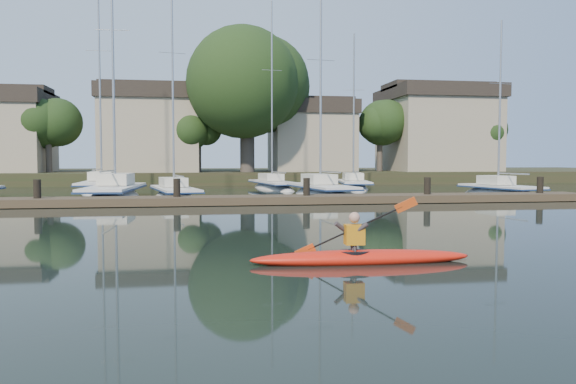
{
  "coord_description": "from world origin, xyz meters",
  "views": [
    {
      "loc": [
        -1.99,
        -11.9,
        2.09
      ],
      "look_at": [
        0.38,
        3.06,
        1.2
      ],
      "focal_mm": 35.0,
      "sensor_mm": 36.0,
      "label": 1
    }
  ],
  "objects": [
    {
      "name": "ground",
      "position": [
        0.0,
        0.0,
        0.0
      ],
      "size": [
        160.0,
        160.0,
        0.0
      ],
      "primitive_type": "plane",
      "color": "black",
      "rests_on": "ground"
    },
    {
      "name": "kayak",
      "position": [
        1.19,
        -1.09,
        0.18
      ],
      "size": [
        4.53,
        1.02,
        1.44
      ],
      "rotation": [
        0.0,
        0.0,
        -0.03
      ],
      "color": "red",
      "rests_on": "ground"
    },
    {
      "name": "dock",
      "position": [
        0.0,
        14.0,
        0.2
      ],
      "size": [
        34.0,
        2.0,
        1.8
      ],
      "color": "#493C29",
      "rests_on": "ground"
    },
    {
      "name": "sailboat_1",
      "position": [
        -6.44,
        18.82,
        -0.21
      ],
      "size": [
        2.8,
        9.48,
        15.32
      ],
      "rotation": [
        0.0,
        0.0,
        -0.05
      ],
      "color": "silver",
      "rests_on": "ground"
    },
    {
      "name": "sailboat_2",
      "position": [
        -3.32,
        19.06,
        -0.17
      ],
      "size": [
        3.47,
        8.32,
        13.42
      ],
      "rotation": [
        0.0,
        0.0,
        0.2
      ],
      "color": "silver",
      "rests_on": "ground"
    },
    {
      "name": "sailboat_3",
      "position": [
        4.87,
        19.15,
        -0.2
      ],
      "size": [
        3.21,
        8.47,
        13.32
      ],
      "rotation": [
        0.0,
        0.0,
        0.13
      ],
      "color": "silver",
      "rests_on": "ground"
    },
    {
      "name": "sailboat_4",
      "position": [
        15.16,
        18.07,
        -0.18
      ],
      "size": [
        3.09,
        6.85,
        11.22
      ],
      "rotation": [
        0.0,
        0.0,
        0.17
      ],
      "color": "silver",
      "rests_on": "ground"
    },
    {
      "name": "sailboat_5",
      "position": [
        -8.36,
        26.34,
        -0.2
      ],
      "size": [
        2.38,
        9.55,
        15.74
      ],
      "rotation": [
        0.0,
        0.0,
        0.02
      ],
      "color": "silver",
      "rests_on": "ground"
    },
    {
      "name": "sailboat_6",
      "position": [
        3.11,
        27.0,
        -0.16
      ],
      "size": [
        3.14,
        9.09,
        14.17
      ],
      "rotation": [
        0.0,
        0.0,
        0.15
      ],
      "color": "silver",
      "rests_on": "ground"
    },
    {
      "name": "sailboat_7",
      "position": [
        8.73,
        26.27,
        -0.18
      ],
      "size": [
        3.1,
        7.67,
        12.02
      ],
      "rotation": [
        0.0,
        0.0,
        -0.16
      ],
      "color": "silver",
      "rests_on": "ground"
    },
    {
      "name": "shore",
      "position": [
        1.61,
        40.29,
        3.23
      ],
      "size": [
        90.0,
        25.25,
        12.75
      ],
      "color": "#222F17",
      "rests_on": "ground"
    }
  ]
}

